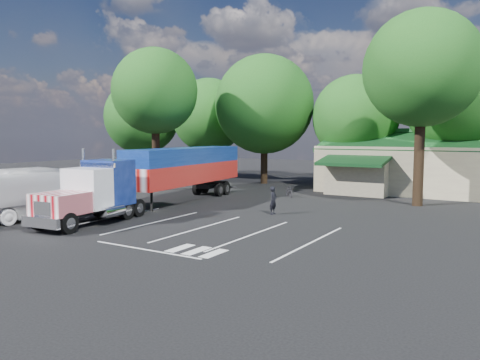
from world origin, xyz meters
The scene contains 14 objects.
ground centered at (0.00, 0.00, 0.00)m, with size 120.00×120.00×0.00m, color black.
event_hall centered at (13.74, 17.81, 2.21)m, with size 24.20×14.12×5.55m.
tree_row_a centered at (-22.00, 16.50, 7.16)m, with size 9.00×9.00×11.68m.
tree_row_b centered at (-13.00, 17.80, 7.13)m, with size 8.40×8.40×11.35m.
tree_row_c centered at (-5.00, 16.20, 8.04)m, with size 10.00×10.00×13.05m.
tree_row_d centered at (4.00, 17.50, 6.58)m, with size 8.00×8.00×10.60m.
tree_row_e centered at (13.00, 18.00, 8.09)m, with size 9.60×9.60×12.90m.
tree_near_left centered at (-10.50, 6.00, 8.81)m, with size 7.60×7.60×12.65m.
tree_near_right centered at (11.50, 8.50, 9.46)m, with size 8.00×8.00×13.50m.
semi_truck centered at (-3.64, -0.69, 2.37)m, with size 4.60×20.16×4.19m.
woman centered at (4.50, 0.00, 0.88)m, with size 0.64×0.42×1.76m, color black.
bicycle centered at (1.80, 8.00, 0.47)m, with size 0.63×1.79×0.94m, color black.
tour_bus centered at (-7.00, -8.00, 1.49)m, with size 2.51×10.73×2.99m, color silver.
silver_sedan centered at (8.36, 14.00, 0.61)m, with size 1.29×3.71×1.22m, color #A4A8AC.
Camera 1 is at (17.91, -25.82, 4.97)m, focal length 35.00 mm.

